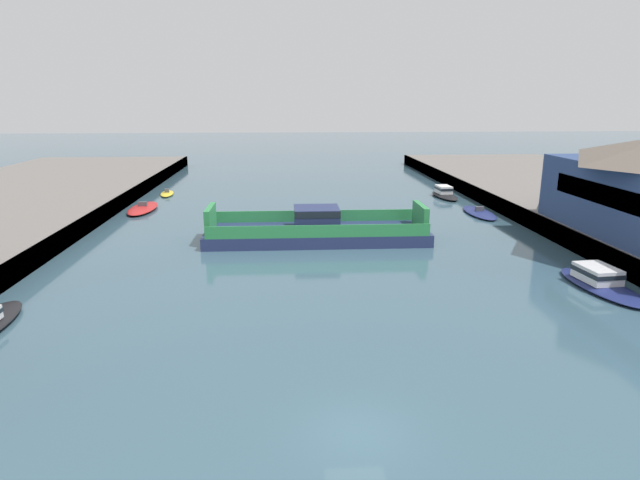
# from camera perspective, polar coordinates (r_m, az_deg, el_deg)

# --- Properties ---
(ground_plane) EXTENTS (400.00, 400.00, 0.00)m
(ground_plane) POSITION_cam_1_polar(r_m,az_deg,el_deg) (22.18, 4.15, -20.05)
(ground_plane) COLOR #385666
(chain_ferry) EXTENTS (20.41, 6.64, 3.30)m
(chain_ferry) POSITION_cam_1_polar(r_m,az_deg,el_deg) (49.23, -0.37, 1.07)
(chain_ferry) COLOR navy
(chain_ferry) RESTS_ON ground
(moored_boat_near_left) EXTENTS (2.78, 7.50, 1.50)m
(moored_boat_near_left) POSITION_cam_1_polar(r_m,az_deg,el_deg) (73.60, 13.17, 4.92)
(moored_boat_near_left) COLOR black
(moored_boat_near_left) RESTS_ON ground
(moored_boat_near_right) EXTENTS (3.74, 8.56, 1.47)m
(moored_boat_near_right) POSITION_cam_1_polar(r_m,az_deg,el_deg) (41.73, 27.77, -3.85)
(moored_boat_near_right) COLOR navy
(moored_boat_near_right) RESTS_ON ground
(moored_boat_mid_right) EXTENTS (2.94, 8.20, 1.06)m
(moored_boat_mid_right) POSITION_cam_1_polar(r_m,az_deg,el_deg) (66.21, -18.43, 3.25)
(moored_boat_mid_right) COLOR red
(moored_boat_mid_right) RESTS_ON ground
(moored_boat_far_left) EXTENTS (2.76, 8.11, 0.90)m
(moored_boat_far_left) POSITION_cam_1_polar(r_m,az_deg,el_deg) (63.47, 16.68, 2.84)
(moored_boat_far_left) COLOR navy
(moored_boat_far_left) RESTS_ON ground
(moored_boat_far_right) EXTENTS (2.25, 5.31, 0.85)m
(moored_boat_far_right) POSITION_cam_1_polar(r_m,az_deg,el_deg) (76.41, -16.06, 4.81)
(moored_boat_far_right) COLOR yellow
(moored_boat_far_right) RESTS_ON ground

